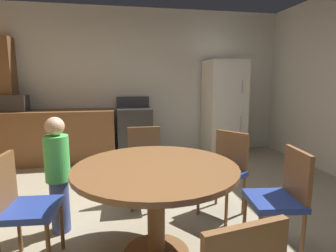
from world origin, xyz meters
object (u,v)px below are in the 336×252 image
object	(u,v)px
microwave	(13,103)
dining_table	(156,185)
chair_east	(282,194)
person_child	(58,172)
chair_north	(145,160)
oven_range	(135,133)
refrigerator	(224,108)
chair_northeast	(225,167)
chair_west	(20,203)

from	to	relation	value
microwave	dining_table	bearing A→B (deg)	-55.57
chair_east	person_child	world-z (taller)	person_child
chair_north	person_child	xyz separation A→B (m)	(-0.85, -0.49, 0.08)
chair_east	microwave	bearing A→B (deg)	-37.65
oven_range	chair_north	bearing A→B (deg)	-89.98
oven_range	refrigerator	bearing A→B (deg)	-1.85
microwave	chair_north	xyz separation A→B (m)	(1.97, -1.83, -0.53)
chair_northeast	chair_west	xyz separation A→B (m)	(-1.84, -0.51, 0.00)
chair_northeast	chair_north	bearing A→B (deg)	-63.53
refrigerator	dining_table	world-z (taller)	refrigerator
chair_west	dining_table	bearing A→B (deg)	-0.00
chair_east	person_child	bearing A→B (deg)	-12.37
chair_north	dining_table	bearing A→B (deg)	0.00
oven_range	person_child	world-z (taller)	oven_range
dining_table	person_child	world-z (taller)	person_child
refrigerator	microwave	world-z (taller)	refrigerator
microwave	dining_table	xyz separation A→B (m)	(1.95, -2.84, -0.42)
dining_table	chair_northeast	bearing A→B (deg)	35.87
chair_north	chair_west	bearing A→B (deg)	-46.73
refrigerator	dining_table	xyz separation A→B (m)	(-1.69, -2.79, -0.27)
chair_north	chair_northeast	bearing A→B (deg)	63.53
chair_northeast	refrigerator	bearing A→B (deg)	-147.28
oven_range	person_child	distance (m)	2.47
chair_east	dining_table	bearing A→B (deg)	0.00
chair_north	chair_west	size ratio (longest dim) A/B	1.00
chair_north	person_child	size ratio (longest dim) A/B	0.80
oven_range	chair_north	size ratio (longest dim) A/B	1.26
chair_north	person_child	world-z (taller)	person_child
person_child	chair_east	bearing A→B (deg)	12.76
oven_range	chair_northeast	distance (m)	2.39
dining_table	chair_east	bearing A→B (deg)	-7.54
oven_range	chair_west	world-z (taller)	oven_range
dining_table	person_child	bearing A→B (deg)	147.34
refrigerator	chair_north	distance (m)	2.46
dining_table	microwave	bearing A→B (deg)	124.43
dining_table	person_child	xyz separation A→B (m)	(-0.83, 0.53, -0.03)
refrigerator	chair_east	distance (m)	3.03
chair_northeast	chair_west	world-z (taller)	same
dining_table	refrigerator	bearing A→B (deg)	58.88
chair_northeast	oven_range	bearing A→B (deg)	-106.20
chair_west	person_child	bearing A→B (deg)	72.44
refrigerator	person_child	size ratio (longest dim) A/B	1.61
refrigerator	chair_northeast	world-z (taller)	refrigerator
oven_range	person_child	xyz separation A→B (m)	(-0.85, -2.32, 0.11)
dining_table	person_child	distance (m)	0.99
microwave	chair_west	xyz separation A→B (m)	(0.93, -2.76, -0.53)
chair_west	chair_northeast	bearing A→B (deg)	20.26
chair_north	chair_east	distance (m)	1.52
dining_table	chair_west	world-z (taller)	chair_west
microwave	chair_north	size ratio (longest dim) A/B	0.51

